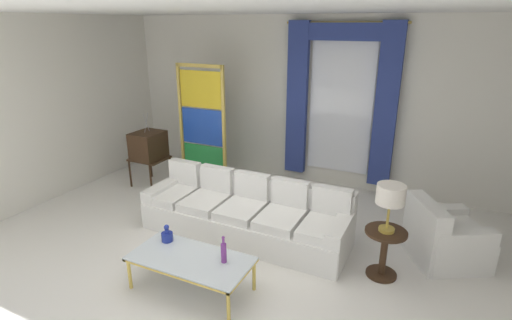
# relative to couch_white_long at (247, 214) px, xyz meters

# --- Properties ---
(ground_plane) EXTENTS (16.00, 16.00, 0.00)m
(ground_plane) POSITION_rel_couch_white_long_xyz_m (0.06, -0.69, -0.31)
(ground_plane) COLOR white
(wall_rear) EXTENTS (8.00, 0.12, 3.00)m
(wall_rear) POSITION_rel_couch_white_long_xyz_m (0.06, 2.37, 1.19)
(wall_rear) COLOR white
(wall_rear) RESTS_ON ground
(wall_left) EXTENTS (0.12, 7.00, 3.00)m
(wall_left) POSITION_rel_couch_white_long_xyz_m (-3.60, -0.09, 1.19)
(wall_left) COLOR white
(wall_left) RESTS_ON ground
(ceiling_slab) EXTENTS (8.00, 7.60, 0.04)m
(ceiling_slab) POSITION_rel_couch_white_long_xyz_m (0.06, 0.11, 2.71)
(ceiling_slab) COLOR white
(curtained_window) EXTENTS (2.00, 0.17, 2.70)m
(curtained_window) POSITION_rel_couch_white_long_xyz_m (0.68, 2.21, 1.43)
(curtained_window) COLOR white
(curtained_window) RESTS_ON ground
(couch_white_long) EXTENTS (2.93, 0.95, 0.86)m
(couch_white_long) POSITION_rel_couch_white_long_xyz_m (0.00, 0.00, 0.00)
(couch_white_long) COLOR white
(couch_white_long) RESTS_ON ground
(coffee_table) EXTENTS (1.35, 0.66, 0.41)m
(coffee_table) POSITION_rel_couch_white_long_xyz_m (0.01, -1.39, 0.07)
(coffee_table) COLOR silver
(coffee_table) RESTS_ON ground
(bottle_blue_decanter) EXTENTS (0.06, 0.06, 0.32)m
(bottle_blue_decanter) POSITION_rel_couch_white_long_xyz_m (0.38, -1.30, 0.23)
(bottle_blue_decanter) COLOR #753384
(bottle_blue_decanter) RESTS_ON coffee_table
(bottle_crystal_tall) EXTENTS (0.14, 0.14, 0.21)m
(bottle_crystal_tall) POSITION_rel_couch_white_long_xyz_m (-0.44, -1.21, 0.17)
(bottle_crystal_tall) COLOR navy
(bottle_crystal_tall) RESTS_ON coffee_table
(vintage_tv) EXTENTS (0.62, 0.60, 1.35)m
(vintage_tv) POSITION_rel_couch_white_long_xyz_m (-2.45, 0.87, 0.42)
(vintage_tv) COLOR #382314
(vintage_tv) RESTS_ON ground
(armchair_white) EXTENTS (1.11, 1.10, 0.80)m
(armchair_white) POSITION_rel_couch_white_long_xyz_m (2.52, 0.47, -0.02)
(armchair_white) COLOR white
(armchair_white) RESTS_ON ground
(stained_glass_divider) EXTENTS (0.95, 0.05, 2.20)m
(stained_glass_divider) POSITION_rel_couch_white_long_xyz_m (-1.55, 1.29, 0.75)
(stained_glass_divider) COLOR gold
(stained_glass_divider) RESTS_ON ground
(peacock_figurine) EXTENTS (0.44, 0.60, 0.50)m
(peacock_figurine) POSITION_rel_couch_white_long_xyz_m (-1.10, 0.91, -0.09)
(peacock_figurine) COLOR beige
(peacock_figurine) RESTS_ON ground
(round_side_table) EXTENTS (0.48, 0.48, 0.59)m
(round_side_table) POSITION_rel_couch_white_long_xyz_m (1.90, -0.19, 0.05)
(round_side_table) COLOR #382314
(round_side_table) RESTS_ON ground
(table_lamp_brass) EXTENTS (0.32, 0.32, 0.57)m
(table_lamp_brass) POSITION_rel_couch_white_long_xyz_m (1.90, -0.19, 0.72)
(table_lamp_brass) COLOR #B29338
(table_lamp_brass) RESTS_ON round_side_table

